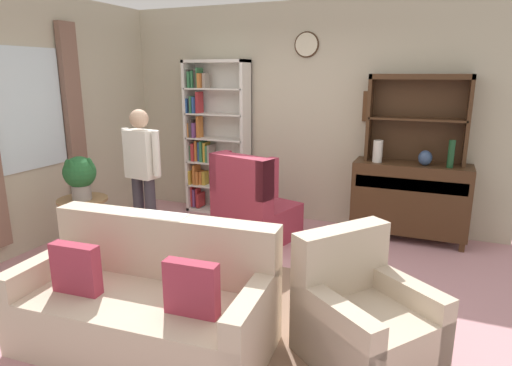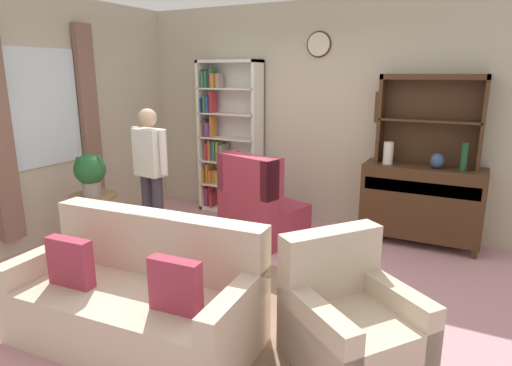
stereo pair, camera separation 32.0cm
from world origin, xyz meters
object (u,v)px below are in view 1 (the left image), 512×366
(sideboard_hutch, at_px, (418,106))
(coffee_table, at_px, (203,256))
(couch_floral, at_px, (148,304))
(armchair_floral, at_px, (363,320))
(bookshelf, at_px, (213,138))
(book_stack, at_px, (197,243))
(person_reading, at_px, (142,170))
(wingback_chair, at_px, (253,209))
(bottle_wine, at_px, (451,154))
(vase_round, at_px, (425,158))
(potted_plant_large, at_px, (80,175))
(sideboard, at_px, (410,198))
(plant_stand, at_px, (84,220))
(vase_tall, at_px, (378,151))

(sideboard_hutch, xyz_separation_m, coffee_table, (-1.59, -2.21, -1.21))
(couch_floral, relative_size, armchair_floral, 1.72)
(bookshelf, distance_m, book_stack, 2.44)
(person_reading, xyz_separation_m, coffee_table, (1.11, -0.67, -0.55))
(armchair_floral, bearing_deg, wingback_chair, 132.02)
(bottle_wine, xyz_separation_m, person_reading, (-3.09, -1.34, -0.17))
(bottle_wine, relative_size, couch_floral, 0.17)
(wingback_chair, bearing_deg, sideboard_hutch, 27.60)
(couch_floral, distance_m, person_reading, 1.96)
(vase_round, bearing_deg, coffee_table, -130.33)
(bookshelf, bearing_deg, book_stack, -65.68)
(armchair_floral, distance_m, potted_plant_large, 3.18)
(bottle_wine, distance_m, potted_plant_large, 3.98)
(sideboard, distance_m, wingback_chair, 1.85)
(bookshelf, bearing_deg, wingback_chair, -41.53)
(sideboard, height_order, person_reading, person_reading)
(sideboard_hutch, xyz_separation_m, wingback_chair, (-1.68, -0.88, -1.18))
(couch_floral, distance_m, coffee_table, 0.83)
(couch_floral, distance_m, plant_stand, 1.96)
(couch_floral, height_order, plant_stand, couch_floral)
(bottle_wine, xyz_separation_m, potted_plant_large, (-3.56, -1.78, -0.17))
(coffee_table, height_order, book_stack, book_stack)
(bottle_wine, distance_m, book_stack, 2.92)
(plant_stand, bearing_deg, wingback_chair, 34.96)
(wingback_chair, relative_size, book_stack, 5.14)
(plant_stand, height_order, person_reading, person_reading)
(sideboard_hutch, distance_m, person_reading, 3.18)
(armchair_floral, distance_m, person_reading, 2.87)
(bookshelf, xyz_separation_m, bottle_wine, (3.03, -0.17, 0.02))
(armchair_floral, bearing_deg, couch_floral, -163.86)
(bookshelf, xyz_separation_m, sideboard_hutch, (2.64, 0.02, 0.50))
(person_reading, relative_size, coffee_table, 1.95)
(sideboard_hutch, xyz_separation_m, book_stack, (-1.67, -2.17, -1.11))
(sideboard, height_order, potted_plant_large, potted_plant_large)
(sideboard_hutch, relative_size, book_stack, 5.38)
(person_reading, distance_m, book_stack, 1.30)
(vase_tall, bearing_deg, wingback_chair, -151.89)
(sideboard, relative_size, plant_stand, 2.06)
(bookshelf, height_order, book_stack, bookshelf)
(potted_plant_large, bearing_deg, vase_tall, 32.72)
(book_stack, bearing_deg, coffee_table, -23.59)
(bookshelf, bearing_deg, vase_tall, -4.20)
(potted_plant_large, relative_size, person_reading, 0.30)
(armchair_floral, xyz_separation_m, plant_stand, (-3.09, 0.67, 0.10))
(bottle_wine, distance_m, plant_stand, 4.05)
(sideboard, height_order, coffee_table, sideboard)
(potted_plant_large, distance_m, coffee_table, 1.68)
(person_reading, height_order, book_stack, person_reading)
(wingback_chair, bearing_deg, sideboard, 24.60)
(person_reading, bearing_deg, sideboard_hutch, 29.69)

